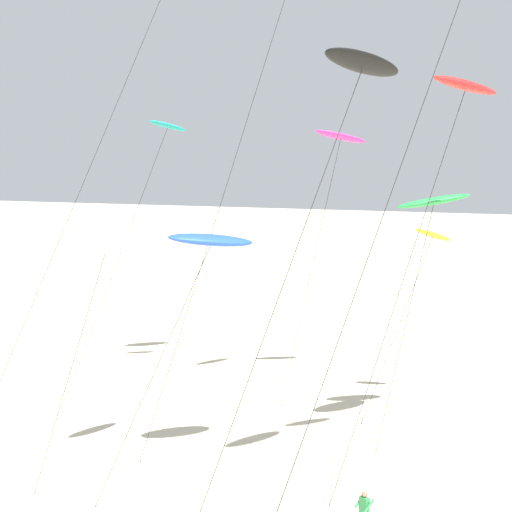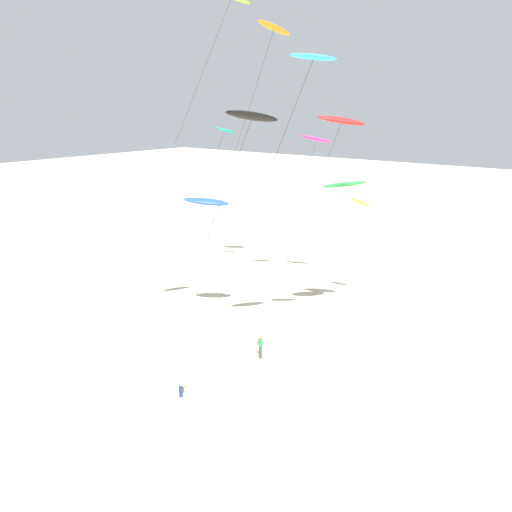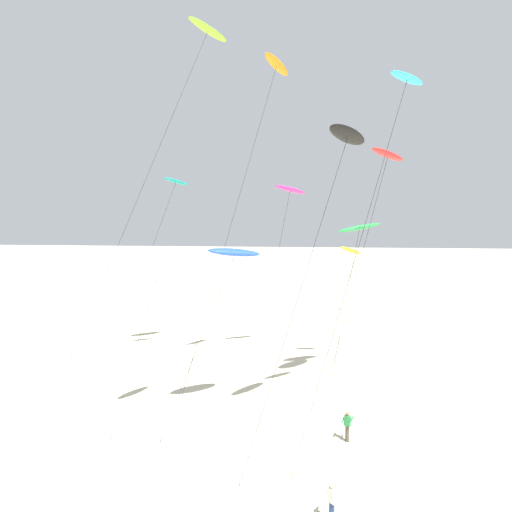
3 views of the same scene
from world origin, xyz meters
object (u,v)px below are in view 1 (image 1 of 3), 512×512
(kite_black, at_px, (362,65))
(kite_red, at_px, (465,87))
(kite_magenta, at_px, (340,139))
(kite_teal, at_px, (166,131))
(kite_flyer_middle, at_px, (364,512))
(kite_green, at_px, (434,202))
(kite_blue, at_px, (211,241))
(kite_white, at_px, (105,250))
(kite_yellow, at_px, (432,237))

(kite_black, relative_size, kite_red, 1.02)
(kite_magenta, relative_size, kite_teal, 0.97)
(kite_black, relative_size, kite_flyer_middle, 9.97)
(kite_teal, bearing_deg, kite_green, -10.12)
(kite_black, xyz_separation_m, kite_blue, (-5.95, 2.24, -6.01))
(kite_red, bearing_deg, kite_white, -163.08)
(kite_red, xyz_separation_m, kite_yellow, (-1.26, 6.81, -6.54))
(kite_blue, bearing_deg, kite_teal, 123.61)
(kite_blue, xyz_separation_m, kite_magenta, (2.95, 10.82, 3.96))
(kite_magenta, xyz_separation_m, kite_flyer_middle, (3.38, -12.63, -13.06))
(kite_black, xyz_separation_m, kite_green, (1.94, 8.75, -4.84))
(kite_flyer_middle, bearing_deg, kite_black, -131.47)
(kite_green, bearing_deg, kite_blue, -140.48)
(kite_green, bearing_deg, kite_magenta, 138.85)
(kite_white, xyz_separation_m, kite_flyer_middle, (10.41, -0.97, -8.67))
(kite_green, bearing_deg, kite_yellow, 92.61)
(kite_blue, distance_m, kite_teal, 11.63)
(kite_green, bearing_deg, kite_flyer_middle, -100.58)
(kite_red, relative_size, kite_flyer_middle, 9.75)
(kite_black, xyz_separation_m, kite_white, (-10.02, 1.40, -6.44))
(kite_white, height_order, kite_teal, kite_teal)
(kite_teal, bearing_deg, kite_magenta, 11.68)
(kite_red, bearing_deg, kite_black, -119.51)
(kite_black, xyz_separation_m, kite_magenta, (-3.00, 13.06, -2.05))
(kite_green, bearing_deg, kite_red, -71.81)
(kite_black, relative_size, kite_yellow, 1.70)
(kite_magenta, height_order, kite_teal, kite_teal)
(kite_blue, height_order, kite_flyer_middle, kite_blue)
(kite_blue, relative_size, kite_flyer_middle, 6.26)
(kite_black, xyz_separation_m, kite_red, (3.04, 5.38, -0.28))
(kite_red, distance_m, kite_green, 5.78)
(kite_yellow, bearing_deg, kite_magenta, 169.64)
(kite_red, height_order, kite_teal, kite_red)
(kite_yellow, distance_m, kite_white, 15.99)
(kite_blue, relative_size, kite_green, 0.90)
(kite_white, relative_size, kite_green, 0.85)
(kite_blue, bearing_deg, kite_black, -20.65)
(kite_blue, distance_m, kite_green, 10.29)
(kite_magenta, bearing_deg, kite_green, -41.15)
(kite_magenta, distance_m, kite_teal, 9.11)
(kite_blue, xyz_separation_m, kite_red, (8.99, 3.13, 5.73))
(kite_yellow, relative_size, kite_magenta, 0.67)
(kite_white, xyz_separation_m, kite_teal, (-1.89, 9.82, 4.79))
(kite_yellow, bearing_deg, kite_flyer_middle, -96.77)
(kite_blue, height_order, kite_yellow, kite_blue)
(kite_blue, height_order, kite_white, kite_blue)
(kite_magenta, bearing_deg, kite_flyer_middle, -75.00)
(kite_green, xyz_separation_m, kite_flyer_middle, (-1.55, -8.31, -10.27))
(kite_green, relative_size, kite_teal, 0.77)
(kite_black, xyz_separation_m, kite_teal, (-11.92, 11.22, -1.65))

